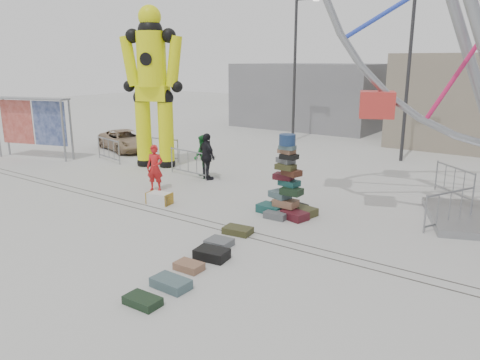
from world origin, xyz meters
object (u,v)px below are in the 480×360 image
Objects in this scene: barricade_wheel_front at (449,209)px; barricade_wheel_back at (454,182)px; lamp_post_right at (411,64)px; pedestrian_red at (155,168)px; pedestrian_green at (203,157)px; lamp_post_left at (296,63)px; barricade_dummy_b at (161,149)px; barricade_dummy_c at (188,163)px; pedestrian_black at (207,157)px; parked_suv at (125,140)px; banner_scaffold at (32,113)px; crash_test_dummy at (153,82)px; suitcase_tower at (287,192)px; steamer_trunk at (159,198)px; barricade_dummy_a at (109,150)px.

barricade_wheel_front and barricade_wheel_back have the same top height.
lamp_post_right is 4.73× the size of pedestrian_red.
pedestrian_green reaches higher than barricade_wheel_back.
barricade_dummy_b is at bearing -106.10° from lamp_post_left.
barricade_wheel_front is (10.17, -0.27, 0.00)m from barricade_dummy_c.
barricade_dummy_c is 1.10m from pedestrian_black.
barricade_wheel_front is 0.52× the size of parked_suv.
banner_scaffold is at bearing 30.44° from pedestrian_black.
lamp_post_left is 4.73× the size of pedestrian_red.
pedestrian_red is at bearing -54.63° from barricade_dummy_b.
crash_test_dummy is at bearing 1.46° from banner_scaffold.
crash_test_dummy is at bearing -100.38° from lamp_post_left.
banner_scaffold reaches higher than barricade_dummy_b.
barricade_dummy_c is 6.88m from parked_suv.
suitcase_tower is 1.49× the size of pedestrian_red.
barricade_wheel_back is (10.26, -7.08, -3.93)m from lamp_post_left.
lamp_post_left is 9.94× the size of steamer_trunk.
banner_scaffold is 6.44m from barricade_dummy_b.
barricade_dummy_c is (-1.80, 3.47, 0.36)m from steamer_trunk.
pedestrian_green is (3.11, -0.43, -2.88)m from crash_test_dummy.
barricade_wheel_back is at bearing -57.29° from lamp_post_right.
barricade_dummy_c is at bearing 11.88° from barricade_dummy_a.
barricade_dummy_c is at bearing -137.73° from pedestrian_green.
barricade_dummy_c is (-5.80, 1.96, -0.15)m from suitcase_tower.
pedestrian_black is 0.48× the size of parked_suv.
steamer_trunk is at bearing -106.80° from parked_suv.
parked_suv is at bearing -163.72° from pedestrian_green.
barricade_dummy_a is at bearing 176.50° from suitcase_tower.
parked_suv is at bearing -135.26° from barricade_wheel_back.
barricade_dummy_c is 2.42m from pedestrian_red.
barricade_dummy_b is (-4.93, 5.03, 0.36)m from steamer_trunk.
barricade_wheel_back is (-0.56, 3.32, 0.00)m from barricade_wheel_front.
crash_test_dummy is 1.84× the size of parked_suv.
pedestrian_green is at bearing -7.24° from banner_scaffold.
lamp_post_left reaches higher than parked_suv.
barricade_dummy_a and barricade_wheel_front have the same top height.
lamp_post_right reaches higher than parked_suv.
barricade_dummy_c is at bearing 77.55° from pedestrian_red.
steamer_trunk is 10.11m from parked_suv.
banner_scaffold is at bearing 119.45° from barricade_wheel_front.
pedestrian_green is (0.21, 2.46, 0.03)m from pedestrian_red.
suitcase_tower is 1.26× the size of barricade_dummy_a.
pedestrian_red is (-5.85, -10.48, -3.64)m from lamp_post_right.
lamp_post_right is 2.07× the size of parked_suv.
banner_scaffold is 5.04× the size of steamer_trunk.
crash_test_dummy is 1.76× the size of banner_scaffold.
pedestrian_black is (3.44, -0.55, -2.82)m from crash_test_dummy.
barricade_dummy_c is at bearing 113.97° from barricade_wheel_front.
crash_test_dummy is 12.69m from barricade_wheel_back.
banner_scaffold is at bearing -164.90° from barricade_dummy_c.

